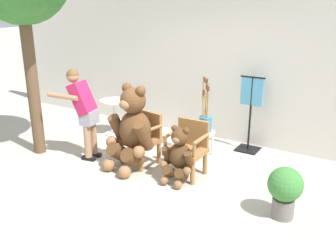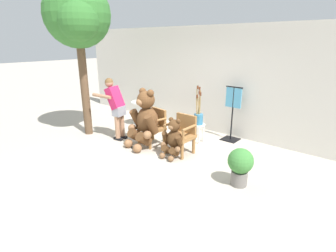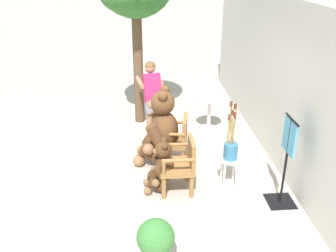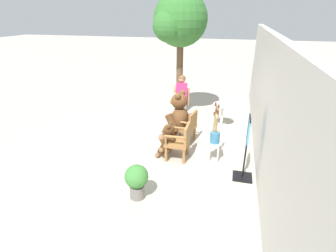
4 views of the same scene
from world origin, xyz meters
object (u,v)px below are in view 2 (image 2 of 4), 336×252
teddy_bear_large (145,119)px  brush_bucket (198,116)px  round_side_table (141,111)px  white_stool (198,128)px  wooden_chair_right (182,133)px  patio_tree (78,17)px  wooden_chair_left (153,126)px  clothing_display_stand (232,112)px  person_visitor (115,104)px  teddy_bear_small (173,138)px  potted_plant (240,164)px

teddy_bear_large → brush_bucket: size_ratio=1.45×
round_side_table → white_stool: bearing=-1.2°
wooden_chair_right → patio_tree: size_ratio=0.23×
teddy_bear_large → wooden_chair_left: bearing=84.7°
wooden_chair_right → clothing_display_stand: clothing_display_stand is taller
person_visitor → patio_tree: 2.21m
teddy_bear_small → clothing_display_stand: clothing_display_stand is taller
white_stool → potted_plant: (1.71, -1.25, 0.04)m
patio_tree → potted_plant: patio_tree is taller
teddy_bear_small → white_stool: (-0.09, 1.08, -0.07)m
white_stool → patio_tree: size_ratio=0.12×
wooden_chair_left → person_visitor: person_visitor is taller
wooden_chair_right → clothing_display_stand: size_ratio=0.63×
teddy_bear_small → brush_bucket: size_ratio=0.91×
wooden_chair_left → potted_plant: (2.48, -0.46, -0.07)m
round_side_table → potted_plant: 3.98m
brush_bucket → potted_plant: bearing=-36.1°
wooden_chair_left → patio_tree: bearing=-160.2°
teddy_bear_large → white_stool: size_ratio=3.01×
brush_bucket → clothing_display_stand: (0.56, 0.67, 0.06)m
patio_tree → white_stool: bearing=29.4°
person_visitor → potted_plant: person_visitor is taller
wooden_chair_left → teddy_bear_large: 0.33m
brush_bucket → round_side_table: size_ratio=1.33×
teddy_bear_large → potted_plant: bearing=-4.7°
teddy_bear_large → patio_tree: (-1.76, -0.39, 2.27)m
wooden_chair_left → potted_plant: size_ratio=1.26×
person_visitor → white_stool: 2.14m
person_visitor → white_stool: bearing=33.5°
wooden_chair_right → person_visitor: size_ratio=0.56×
wooden_chair_right → teddy_bear_small: 0.29m
white_stool → teddy_bear_small: bearing=-85.1°
teddy_bear_small → patio_tree: bearing=-172.3°
round_side_table → wooden_chair_right: bearing=-21.3°
patio_tree → person_visitor: bearing=19.8°
person_visitor → round_side_table: person_visitor is taller
wooden_chair_left → wooden_chair_right: (0.86, 0.00, 0.00)m
teddy_bear_large → potted_plant: teddy_bear_large is taller
wooden_chair_left → clothing_display_stand: bearing=47.8°
potted_plant → teddy_bear_large: bearing=175.3°
potted_plant → clothing_display_stand: clothing_display_stand is taller
wooden_chair_right → white_stool: size_ratio=1.87×
teddy_bear_large → teddy_bear_small: bearing=-2.2°
wooden_chair_left → teddy_bear_large: bearing=-95.3°
wooden_chair_right → white_stool: wooden_chair_right is taller
teddy_bear_small → person_visitor: bearing=-178.1°
round_side_table → person_visitor: bearing=-74.4°
teddy_bear_large → patio_tree: bearing=-167.5°
wooden_chair_right → patio_tree: (-2.65, -0.65, 2.49)m
brush_bucket → white_stool: bearing=61.6°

